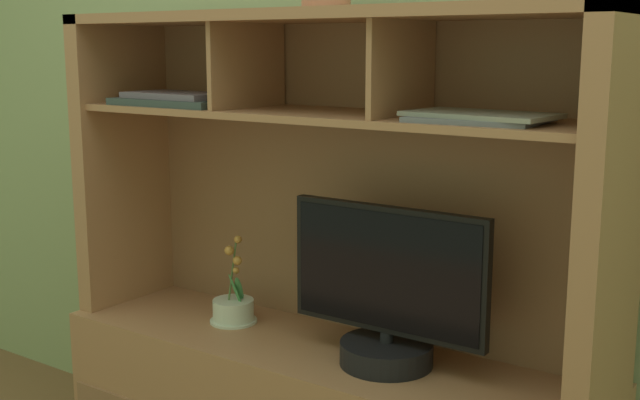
{
  "coord_description": "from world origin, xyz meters",
  "views": [
    {
      "loc": [
        1.28,
        -1.84,
        1.41
      ],
      "look_at": [
        0.0,
        0.0,
        0.98
      ],
      "focal_mm": 45.32,
      "sensor_mm": 36.0,
      "label": 1
    }
  ],
  "objects": [
    {
      "name": "back_wall",
      "position": [
        0.0,
        0.27,
        1.4
      ],
      "size": [
        6.0,
        0.02,
        2.8
      ],
      "primitive_type": "cube",
      "color": "#8DA16C",
      "rests_on": "ground"
    },
    {
      "name": "media_console",
      "position": [
        0.0,
        0.01,
        0.44
      ],
      "size": [
        1.67,
        0.51,
        1.5
      ],
      "color": "#A16F49",
      "rests_on": "ground"
    },
    {
      "name": "tv_monitor",
      "position": [
        0.23,
        -0.02,
        0.72
      ],
      "size": [
        0.58,
        0.26,
        0.44
      ],
      "color": "black",
      "rests_on": "media_console"
    },
    {
      "name": "potted_orchid",
      "position": [
        -0.34,
        0.01,
        0.59
      ],
      "size": [
        0.15,
        0.15,
        0.28
      ],
      "color": "beige",
      "rests_on": "media_console"
    },
    {
      "name": "magazine_stack_left",
      "position": [
        0.49,
        -0.03,
        1.24
      ],
      "size": [
        0.36,
        0.26,
        0.02
      ],
      "color": "slate",
      "rests_on": "media_console"
    },
    {
      "name": "magazine_stack_centre",
      "position": [
        -0.5,
        -0.05,
        1.24
      ],
      "size": [
        0.4,
        0.22,
        0.04
      ],
      "color": "#32403E",
      "rests_on": "media_console"
    }
  ]
}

